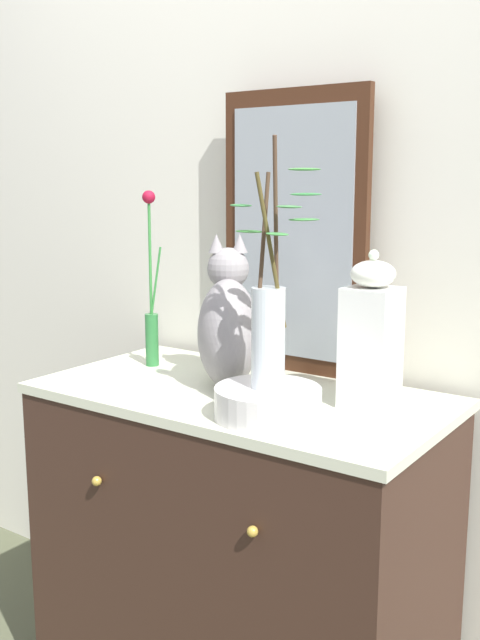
{
  "coord_description": "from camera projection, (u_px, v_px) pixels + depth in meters",
  "views": [
    {
      "loc": [
        1.02,
        -1.45,
        1.41
      ],
      "look_at": [
        0.0,
        0.0,
        1.08
      ],
      "focal_mm": 41.44,
      "sensor_mm": 36.0,
      "label": 1
    }
  ],
  "objects": [
    {
      "name": "wall_back",
      "position": [
        312.0,
        222.0,
        2.04
      ],
      "size": [
        4.4,
        0.08,
        2.6
      ],
      "primitive_type": "cube",
      "color": "silver",
      "rests_on": "ground_plane"
    },
    {
      "name": "sideboard",
      "position": [
        240.0,
        556.0,
        1.92
      ],
      "size": [
        1.03,
        0.56,
        0.9
      ],
      "color": "#362219",
      "rests_on": "ground_plane"
    },
    {
      "name": "mirror_leaning",
      "position": [
        293.0,
        234.0,
        1.97
      ],
      "size": [
        0.43,
        0.03,
        0.75
      ],
      "color": "#3C2012",
      "rests_on": "sideboard"
    },
    {
      "name": "cat_sitting",
      "position": [
        228.0,
        326.0,
        1.85
      ],
      "size": [
        0.32,
        0.4,
        0.38
      ],
      "color": "gray",
      "rests_on": "sideboard"
    },
    {
      "name": "vase_slim_green",
      "position": [
        151.0,
        309.0,
        2.06
      ],
      "size": [
        0.06,
        0.04,
        0.49
      ],
      "color": "#2B7136",
      "rests_on": "sideboard"
    },
    {
      "name": "bowl_porcelain",
      "position": [
        268.0,
        403.0,
        1.62
      ],
      "size": [
        0.24,
        0.24,
        0.07
      ],
      "primitive_type": "cylinder",
      "color": "silver",
      "rests_on": "sideboard"
    },
    {
      "name": "vase_glass_clear",
      "position": [
        269.0,
        323.0,
        1.59
      ],
      "size": [
        0.22,
        0.14,
        0.54
      ],
      "color": "silver",
      "rests_on": "bowl_porcelain"
    },
    {
      "name": "jar_lidded_porcelain",
      "position": [
        371.0,
        336.0,
        1.69
      ],
      "size": [
        0.11,
        0.11,
        0.36
      ],
      "color": "white",
      "rests_on": "sideboard"
    }
  ]
}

